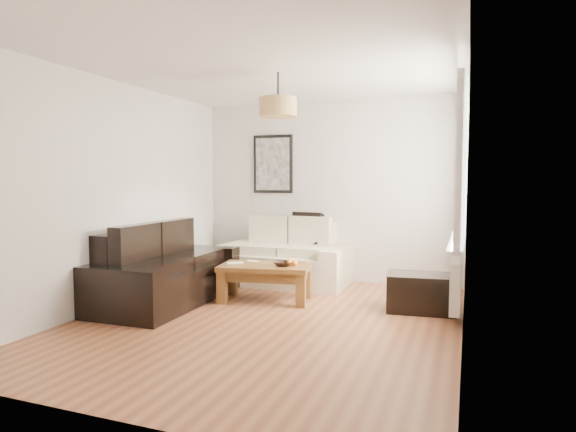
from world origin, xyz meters
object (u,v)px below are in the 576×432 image
at_px(loveseat_cream, 286,253).
at_px(sofa_leather, 168,266).
at_px(coffee_table, 265,283).
at_px(ottoman, 421,293).

bearing_deg(loveseat_cream, sofa_leather, -122.49).
bearing_deg(coffee_table, ottoman, 5.57).
relative_size(sofa_leather, ottoman, 2.72).
distance_m(loveseat_cream, coffee_table, 1.05).
height_order(sofa_leather, ottoman, sofa_leather).
relative_size(loveseat_cream, coffee_table, 1.63).
relative_size(loveseat_cream, ottoman, 2.40).
bearing_deg(loveseat_cream, coffee_table, -82.72).
distance_m(sofa_leather, coffee_table, 1.18).
xyz_separation_m(sofa_leather, ottoman, (2.88, 0.63, -0.22)).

